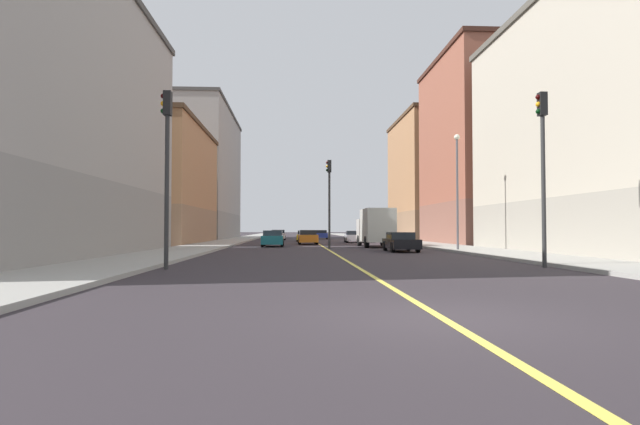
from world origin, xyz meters
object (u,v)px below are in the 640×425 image
street_lamp_left_near (457,180)px  car_silver (354,237)px  car_orange (308,237)px  car_white (278,235)px  building_left_mid (482,150)px  traffic_light_right_near (167,155)px  car_black (401,242)px  building_right_corner (22,108)px  car_yellow (305,236)px  building_right_midblock (159,184)px  traffic_light_left_near (543,155)px  car_teal (273,239)px  traffic_light_median_far (329,192)px  car_blue (321,235)px  building_right_distant (202,175)px  building_left_far (432,179)px  box_truck (376,227)px  building_left_near (617,122)px

street_lamp_left_near → car_silver: (-4.03, 21.70, -4.02)m
car_orange → car_white: car_orange is taller
car_orange → building_left_mid: bearing=-1.7°
traffic_light_right_near → car_black: 18.24m
building_right_corner → car_yellow: building_right_corner is taller
building_right_corner → building_right_midblock: building_right_corner is taller
car_yellow → traffic_light_left_near: bearing=-78.3°
building_left_mid → traffic_light_left_near: size_ratio=2.68×
building_right_corner → car_teal: 21.32m
traffic_light_left_near → car_yellow: traffic_light_left_near is taller
building_right_midblock → street_lamp_left_near: size_ratio=2.56×
car_yellow → car_orange: car_orange is taller
car_orange → building_right_corner: bearing=-123.2°
traffic_light_median_far → car_blue: (1.37, 34.40, -3.57)m
building_right_distant → car_black: building_right_distant is taller
building_right_distant → street_lamp_left_near: size_ratio=3.49×
building_right_midblock → car_teal: building_right_midblock is taller
building_left_mid → car_black: 20.52m
car_blue → building_right_distant: bearing=172.2°
building_left_mid → traffic_light_right_near: 36.90m
building_left_far → car_blue: size_ratio=3.94×
building_left_mid → box_truck: bearing=-149.3°
building_left_near → building_right_distant: size_ratio=0.85×
building_left_mid → car_blue: 29.11m
car_yellow → car_white: 8.09m
building_right_distant → car_blue: building_right_distant is taller
building_right_distant → car_blue: (17.34, -2.38, -8.69)m
building_right_corner → car_yellow: size_ratio=5.89×
building_left_far → car_orange: bearing=-134.6°
building_right_corner → box_truck: 25.76m
building_left_far → building_right_distant: size_ratio=0.64×
building_right_corner → building_left_far: bearing=51.4°
street_lamp_left_near → building_left_far: bearing=77.0°
traffic_light_left_near → car_silver: 35.06m
building_left_near → building_left_mid: bearing=90.0°
car_black → car_white: bearing=105.1°
car_silver → building_right_corner: bearing=-125.1°
building_left_near → traffic_light_left_near: bearing=-135.7°
building_right_corner → car_silver: size_ratio=5.67×
building_right_midblock → car_blue: (17.34, 20.83, -5.25)m
car_orange → street_lamp_left_near: bearing=-60.2°
building_right_distant → car_orange: building_right_distant is taller
building_right_midblock → street_lamp_left_near: (23.88, -18.64, -1.24)m
building_left_mid → car_blue: bearing=120.7°
car_blue → car_orange: bearing=-96.4°
building_left_near → street_lamp_left_near: size_ratio=2.98×
building_left_near → street_lamp_left_near: (-7.66, 4.55, -2.85)m
car_black → car_orange: (-5.58, 15.46, 0.04)m
building_right_midblock → traffic_light_right_near: bearing=-74.7°
traffic_light_right_near → car_white: bearing=86.6°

